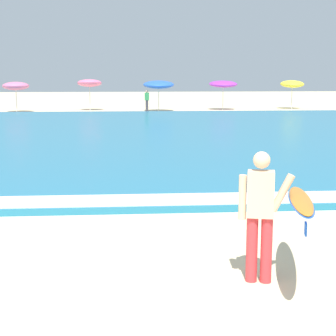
{
  "coord_description": "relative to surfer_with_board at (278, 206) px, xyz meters",
  "views": [
    {
      "loc": [
        0.61,
        -5.41,
        2.69
      ],
      "look_at": [
        1.31,
        3.77,
        1.1
      ],
      "focal_mm": 58.05,
      "sensor_mm": 36.0,
      "label": 1
    }
  ],
  "objects": [
    {
      "name": "ground_plane",
      "position": [
        -2.52,
        -1.21,
        -1.03
      ],
      "size": [
        160.0,
        160.0,
        0.0
      ],
      "primitive_type": "plane",
      "color": "beige"
    },
    {
      "name": "sea",
      "position": [
        -2.52,
        17.67,
        -0.96
      ],
      "size": [
        120.0,
        28.0,
        0.14
      ],
      "primitive_type": "cube",
      "color": "teal",
      "rests_on": "ground"
    },
    {
      "name": "surf_foam",
      "position": [
        -2.52,
        4.27,
        -0.88
      ],
      "size": [
        120.0,
        1.06,
        0.01
      ],
      "primitive_type": "cube",
      "color": "white",
      "rests_on": "sea"
    },
    {
      "name": "surfer_with_board",
      "position": [
        0.0,
        0.0,
        0.0
      ],
      "size": [
        1.2,
        2.46,
        1.73
      ],
      "color": "red",
      "rests_on": "ground"
    },
    {
      "name": "beach_umbrella_1",
      "position": [
        -9.77,
        33.18,
        0.85
      ],
      "size": [
        1.87,
        1.87,
        2.17
      ],
      "color": "beige",
      "rests_on": "ground"
    },
    {
      "name": "beach_umbrella_2",
      "position": [
        -4.65,
        34.85,
        1.02
      ],
      "size": [
        1.82,
        1.86,
        2.4
      ],
      "color": "beige",
      "rests_on": "ground"
    },
    {
      "name": "beach_umbrella_3",
      "position": [
        0.45,
        33.42,
        0.92
      ],
      "size": [
        2.26,
        2.3,
        2.33
      ],
      "color": "beige",
      "rests_on": "ground"
    },
    {
      "name": "beach_umbrella_4",
      "position": [
        5.45,
        34.66,
        0.94
      ],
      "size": [
        2.15,
        2.19,
        2.31
      ],
      "color": "beige",
      "rests_on": "ground"
    },
    {
      "name": "beach_umbrella_5",
      "position": [
        11.06,
        35.49,
        0.92
      ],
      "size": [
        1.84,
        1.88,
        2.3
      ],
      "color": "beige",
      "rests_on": "ground"
    },
    {
      "name": "beachgoer_near_row_left",
      "position": [
        -0.43,
        33.01,
        -0.18
      ],
      "size": [
        0.32,
        0.2,
        1.58
      ],
      "color": "#383842",
      "rests_on": "ground"
    }
  ]
}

